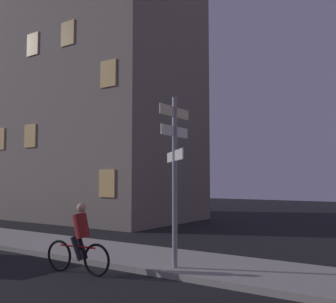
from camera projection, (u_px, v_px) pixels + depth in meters
sidewalk_kerb at (201, 265)px, 9.32m from camera, size 40.00×2.57×0.14m
signpost at (175, 166)px, 8.97m from camera, size 1.25×1.25×3.94m
cyclist at (79, 241)px, 8.83m from camera, size 1.81×0.37×1.61m
building_left_block at (82, 69)px, 23.04m from camera, size 13.51×6.94×17.52m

